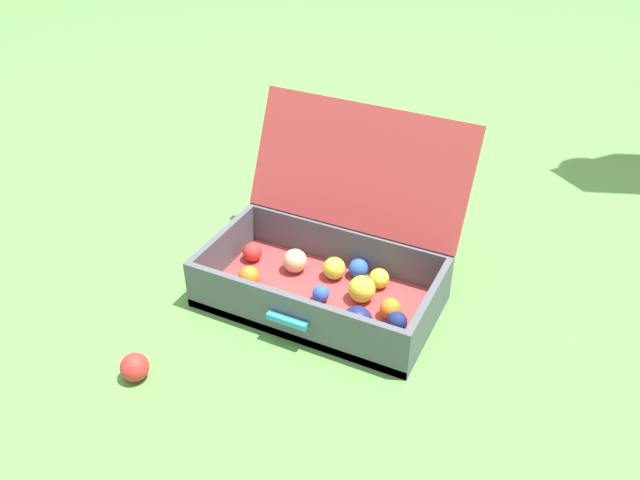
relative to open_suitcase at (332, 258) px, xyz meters
name	(u,v)px	position (x,y,z in m)	size (l,w,h in m)	color
ground_plane	(311,288)	(-0.05, -0.02, -0.11)	(16.00, 16.00, 0.00)	#569342
open_suitcase	(332,258)	(0.00, 0.00, 0.00)	(0.63, 0.53, 0.46)	#B23838
stray_ball_on_grass	(135,367)	(-0.28, -0.51, -0.07)	(0.07, 0.07, 0.07)	red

